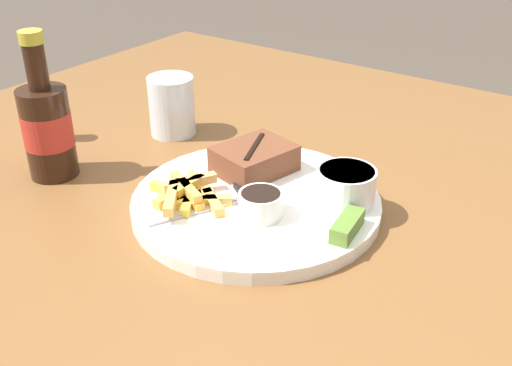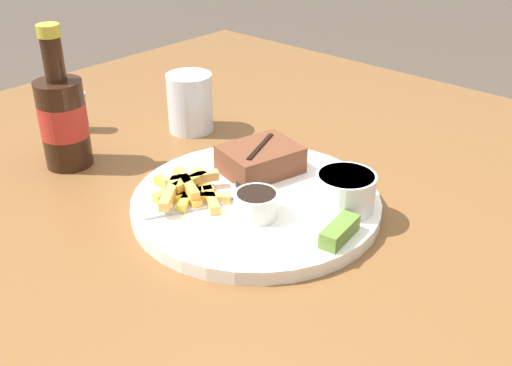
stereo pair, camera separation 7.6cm
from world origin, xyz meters
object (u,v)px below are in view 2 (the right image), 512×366
dipping_sauce_cup (256,203)px  drinking_glass (190,103)px  pickle_spear (340,231)px  fork_utensil (192,208)px  knife_utensil (240,180)px  steak_portion (260,159)px  coleslaw_cup (345,189)px  salt_shaker (79,112)px  dinner_plate (256,203)px  beer_bottle (63,118)px

dipping_sauce_cup → drinking_glass: size_ratio=0.57×
pickle_spear → fork_utensil: size_ratio=0.51×
fork_utensil → knife_utensil: knife_utensil is taller
steak_portion → dipping_sauce_cup: 0.12m
fork_utensil → drinking_glass: drinking_glass is taller
coleslaw_cup → dipping_sauce_cup: bearing=141.7°
steak_portion → coleslaw_cup: coleslaw_cup is taller
fork_utensil → drinking_glass: size_ratio=1.30×
salt_shaker → dinner_plate: bearing=-88.9°
coleslaw_cup → salt_shaker: size_ratio=1.14×
knife_utensil → salt_shaker: bearing=38.8°
pickle_spear → fork_utensil: 0.19m
pickle_spear → drinking_glass: bearing=72.0°
fork_utensil → pickle_spear: bearing=-41.6°
coleslaw_cup → knife_utensil: (-0.04, 0.14, -0.02)m
dinner_plate → salt_shaker: salt_shaker is taller
dipping_sauce_cup → pickle_spear: 0.11m
knife_utensil → drinking_glass: bearing=8.8°
pickle_spear → salt_shaker: size_ratio=0.98×
dipping_sauce_cup → pickle_spear: (0.03, -0.10, -0.01)m
coleslaw_cup → pickle_spear: size_ratio=1.16×
knife_utensil → drinking_glass: drinking_glass is taller
dinner_plate → coleslaw_cup: coleslaw_cup is taller
dinner_plate → pickle_spear: 0.14m
dipping_sauce_cup → fork_utensil: size_ratio=0.44×
pickle_spear → drinking_glass: size_ratio=0.67×
beer_bottle → drinking_glass: (0.21, -0.04, -0.03)m
coleslaw_cup → pickle_spear: 0.07m
pickle_spear → drinking_glass: (0.13, 0.39, 0.02)m
beer_bottle → salt_shaker: size_ratio=3.19×
steak_portion → fork_utensil: (-0.13, -0.00, -0.02)m
steak_portion → knife_utensil: size_ratio=0.81×
knife_utensil → drinking_glass: (0.10, 0.21, 0.03)m
pickle_spear → knife_utensil: pickle_spear is taller
fork_utensil → knife_utensil: (0.09, 0.00, 0.00)m
knife_utensil → beer_bottle: 0.28m
coleslaw_cup → fork_utensil: 0.19m
pickle_spear → knife_utensil: bearing=82.8°
salt_shaker → dipping_sauce_cup: bearing=-93.7°
dinner_plate → coleslaw_cup: 0.12m
steak_portion → dipping_sauce_cup: size_ratio=2.17×
dinner_plate → steak_portion: size_ratio=2.72×
dipping_sauce_cup → salt_shaker: (0.03, 0.42, -0.00)m
dinner_plate → steak_portion: (0.06, 0.04, 0.03)m
dinner_plate → fork_utensil: bearing=152.9°
pickle_spear → beer_bottle: 0.44m
dinner_plate → salt_shaker: size_ratio=4.93×
dinner_plate → coleslaw_cup: (0.05, -0.10, 0.03)m
coleslaw_cup → drinking_glass: size_ratio=0.78×
knife_utensil → drinking_glass: size_ratio=1.51×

